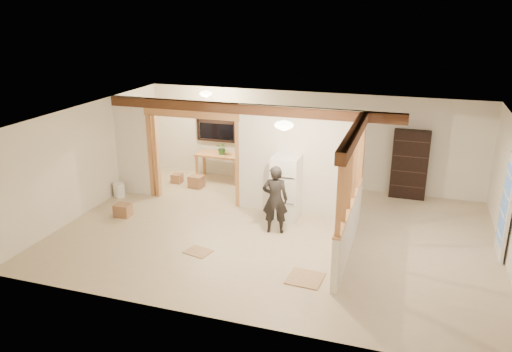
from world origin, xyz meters
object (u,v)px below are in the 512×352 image
(work_table, at_px, (220,167))
(shop_vac, at_px, (141,176))
(woman, at_px, (275,199))
(refrigerator, at_px, (286,188))
(bookshelf, at_px, (410,165))

(work_table, distance_m, shop_vac, 2.12)
(woman, height_order, work_table, woman)
(refrigerator, relative_size, bookshelf, 0.84)
(woman, distance_m, shop_vac, 4.53)
(woman, height_order, bookshelf, bookshelf)
(refrigerator, height_order, shop_vac, refrigerator)
(woman, relative_size, shop_vac, 2.74)
(refrigerator, distance_m, shop_vac, 4.33)
(refrigerator, height_order, woman, woman)
(refrigerator, bearing_deg, shop_vac, 168.56)
(work_table, bearing_deg, bookshelf, 4.75)
(refrigerator, relative_size, work_table, 1.19)
(work_table, relative_size, bookshelf, 0.71)
(refrigerator, relative_size, shop_vac, 2.69)
(woman, bearing_deg, work_table, -61.02)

